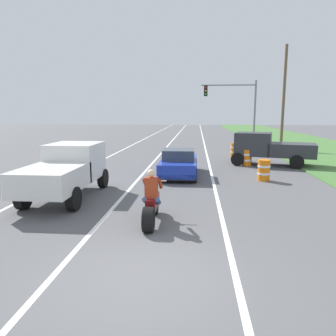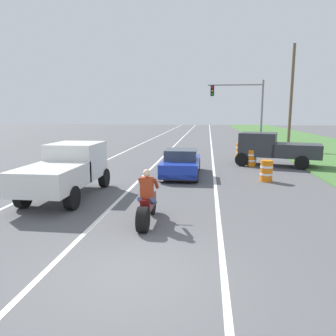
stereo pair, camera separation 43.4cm
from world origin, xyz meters
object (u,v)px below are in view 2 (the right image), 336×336
object	(u,v)px
pickup_truck_left_lane_white	(67,168)
construction_barrel_nearest	(266,171)
pickup_truck_right_shoulder_dark_grey	(274,148)
sports_car_blue	(181,163)
traffic_light_mast_near	(245,103)
construction_barrel_far	(240,150)
motorcycle_with_rider	(147,204)
construction_barrel_mid	(251,158)

from	to	relation	value
pickup_truck_left_lane_white	construction_barrel_nearest	xyz separation A→B (m)	(8.07, 3.75, -0.60)
pickup_truck_left_lane_white	construction_barrel_nearest	world-z (taller)	pickup_truck_left_lane_white
pickup_truck_right_shoulder_dark_grey	sports_car_blue	bearing A→B (deg)	-144.35
pickup_truck_right_shoulder_dark_grey	traffic_light_mast_near	distance (m)	9.98
construction_barrel_nearest	construction_barrel_far	world-z (taller)	same
pickup_truck_right_shoulder_dark_grey	construction_barrel_nearest	distance (m)	4.91
motorcycle_with_rider	sports_car_blue	size ratio (longest dim) A/B	0.51
sports_car_blue	pickup_truck_left_lane_white	distance (m)	6.16
construction_barrel_mid	construction_barrel_nearest	bearing A→B (deg)	-88.33
sports_car_blue	pickup_truck_left_lane_white	bearing A→B (deg)	-130.46
motorcycle_with_rider	construction_barrel_mid	world-z (taller)	motorcycle_with_rider
construction_barrel_nearest	traffic_light_mast_near	bearing A→B (deg)	88.31
pickup_truck_right_shoulder_dark_grey	traffic_light_mast_near	world-z (taller)	traffic_light_mast_near
pickup_truck_left_lane_white	construction_barrel_far	bearing A→B (deg)	57.82
sports_car_blue	construction_barrel_nearest	world-z (taller)	sports_car_blue
construction_barrel_nearest	pickup_truck_left_lane_white	bearing A→B (deg)	-155.05
sports_car_blue	pickup_truck_right_shoulder_dark_grey	size ratio (longest dim) A/B	0.84
motorcycle_with_rider	pickup_truck_right_shoulder_dark_grey	world-z (taller)	pickup_truck_right_shoulder_dark_grey
traffic_light_mast_near	pickup_truck_left_lane_white	bearing A→B (deg)	-115.27
pickup_truck_left_lane_white	traffic_light_mast_near	bearing A→B (deg)	64.73
pickup_truck_left_lane_white	construction_barrel_nearest	size ratio (longest dim) A/B	4.80
construction_barrel_nearest	construction_barrel_far	bearing A→B (deg)	92.79
traffic_light_mast_near	construction_barrel_nearest	bearing A→B (deg)	-91.69
pickup_truck_left_lane_white	traffic_light_mast_near	xyz separation A→B (m)	(8.49, 17.98, 2.91)
pickup_truck_left_lane_white	construction_barrel_far	world-z (taller)	pickup_truck_left_lane_white
sports_car_blue	construction_barrel_far	bearing A→B (deg)	63.90
motorcycle_with_rider	pickup_truck_right_shoulder_dark_grey	size ratio (longest dim) A/B	0.43
motorcycle_with_rider	construction_barrel_far	distance (m)	15.42
sports_car_blue	traffic_light_mast_near	world-z (taller)	traffic_light_mast_near
pickup_truck_left_lane_white	construction_barrel_far	distance (m)	14.39
motorcycle_with_rider	construction_barrel_far	world-z (taller)	motorcycle_with_rider
pickup_truck_left_lane_white	construction_barrel_mid	distance (m)	11.35
pickup_truck_right_shoulder_dark_grey	construction_barrel_nearest	xyz separation A→B (m)	(-1.21, -4.72, -0.60)
traffic_light_mast_near	construction_barrel_nearest	distance (m)	14.66
pickup_truck_right_shoulder_dark_grey	construction_barrel_far	bearing A→B (deg)	113.69
construction_barrel_far	pickup_truck_left_lane_white	bearing A→B (deg)	-122.18
traffic_light_mast_near	construction_barrel_far	bearing A→B (deg)	-98.13
traffic_light_mast_near	construction_barrel_far	size ratio (longest dim) A/B	6.00
construction_barrel_far	motorcycle_with_rider	bearing A→B (deg)	-105.22
motorcycle_with_rider	traffic_light_mast_near	bearing A→B (deg)	76.73
pickup_truck_left_lane_white	motorcycle_with_rider	bearing A→B (deg)	-36.88
pickup_truck_right_shoulder_dark_grey	construction_barrel_mid	bearing A→B (deg)	-164.06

